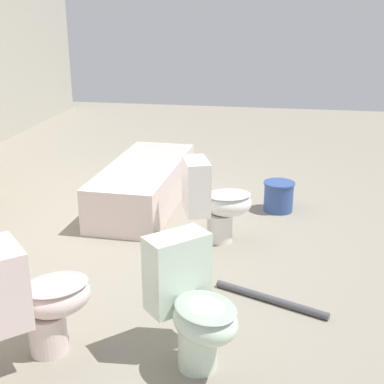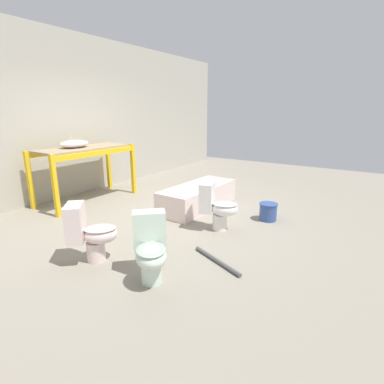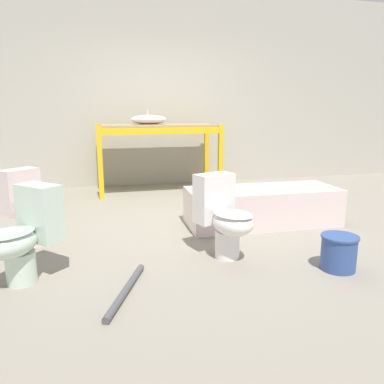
{
  "view_description": "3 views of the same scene",
  "coord_description": "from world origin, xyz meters",
  "views": [
    {
      "loc": [
        -4.07,
        -1.79,
        1.88
      ],
      "look_at": [
        -0.33,
        -1.13,
        0.52
      ],
      "focal_mm": 50.0,
      "sensor_mm": 36.0,
      "label": 1
    },
    {
      "loc": [
        -3.74,
        -3.27,
        1.74
      ],
      "look_at": [
        -0.52,
        -1.14,
        0.67
      ],
      "focal_mm": 28.0,
      "sensor_mm": 36.0,
      "label": 2
    },
    {
      "loc": [
        -1.09,
        -4.21,
        1.25
      ],
      "look_at": [
        -0.29,
        -1.07,
        0.54
      ],
      "focal_mm": 35.0,
      "sensor_mm": 36.0,
      "label": 3
    }
  ],
  "objects": [
    {
      "name": "ground_plane",
      "position": [
        0.0,
        0.0,
        0.0
      ],
      "size": [
        12.0,
        12.0,
        0.0
      ],
      "primitive_type": "plane",
      "color": "gray"
    },
    {
      "name": "loose_pipe",
      "position": [
        -0.94,
        -1.77,
        0.02
      ],
      "size": [
        0.35,
        0.75,
        0.05
      ],
      "color": "#4C4C51",
      "rests_on": "ground_plane"
    },
    {
      "name": "toilet_far",
      "position": [
        -1.64,
        -1.36,
        0.36
      ],
      "size": [
        0.62,
        0.62,
        0.71
      ],
      "rotation": [
        0.0,
        0.0,
        -0.8
      ],
      "color": "silver",
      "rests_on": "ground_plane"
    },
    {
      "name": "bathtub_main",
      "position": [
        0.68,
        -0.48,
        0.24
      ],
      "size": [
        1.69,
        0.69,
        0.41
      ],
      "rotation": [
        0.0,
        0.0,
        -0.03
      ],
      "color": "silver",
      "rests_on": "ground_plane"
    },
    {
      "name": "toilet_near",
      "position": [
        -1.71,
        -0.51,
        0.36
      ],
      "size": [
        0.62,
        0.63,
        0.71
      ],
      "rotation": [
        0.0,
        0.0,
        0.75
      ],
      "color": "silver",
      "rests_on": "ground_plane"
    },
    {
      "name": "shelving_rack",
      "position": [
        -0.15,
        1.57,
        0.88
      ],
      "size": [
        1.86,
        0.82,
        1.04
      ],
      "color": "yellow",
      "rests_on": "ground_plane"
    },
    {
      "name": "bucket_white",
      "position": [
        0.74,
        -1.77,
        0.15
      ],
      "size": [
        0.29,
        0.29,
        0.28
      ],
      "color": "#334C8C",
      "rests_on": "ground_plane"
    },
    {
      "name": "warehouse_wall_rear",
      "position": [
        0.0,
        2.2,
        1.6
      ],
      "size": [
        10.8,
        0.08,
        3.2
      ],
      "color": "#B2AD9E",
      "rests_on": "ground_plane"
    },
    {
      "name": "sink_basin",
      "position": [
        -0.28,
        1.65,
        1.12
      ],
      "size": [
        0.56,
        0.38,
        0.22
      ],
      "color": "silver",
      "rests_on": "shelving_rack"
    },
    {
      "name": "toilet_extra",
      "position": [
        -0.05,
        -1.26,
        0.36
      ],
      "size": [
        0.49,
        0.63,
        0.71
      ],
      "rotation": [
        0.0,
        0.0,
        0.34
      ],
      "color": "white",
      "rests_on": "ground_plane"
    }
  ]
}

